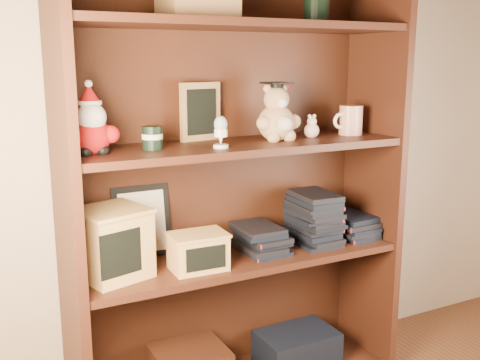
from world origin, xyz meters
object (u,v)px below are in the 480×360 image
object	(u,v)px
bookcase	(233,189)
grad_teddy_bear	(277,118)
teacher_mug	(350,120)
treats_box	(112,242)

from	to	relation	value
bookcase	grad_teddy_bear	bearing A→B (deg)	-21.40
bookcase	grad_teddy_bear	distance (m)	0.29
teacher_mug	treats_box	bearing A→B (deg)	-179.94
teacher_mug	treats_box	size ratio (longest dim) A/B	0.49
bookcase	teacher_mug	world-z (taller)	bookcase
bookcase	teacher_mug	distance (m)	0.52
grad_teddy_bear	treats_box	xyz separation A→B (m)	(-0.60, 0.01, -0.37)
treats_box	bookcase	bearing A→B (deg)	6.53
grad_teddy_bear	teacher_mug	world-z (taller)	grad_teddy_bear
grad_teddy_bear	treats_box	distance (m)	0.70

